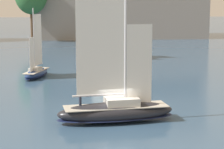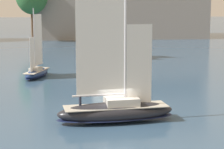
% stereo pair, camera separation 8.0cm
% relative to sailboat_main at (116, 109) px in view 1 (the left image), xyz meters
% --- Properties ---
extents(ground_plane, '(400.00, 400.00, 0.00)m').
position_rel_sailboat_main_xyz_m(ground_plane, '(-0.01, -0.00, -0.99)').
color(ground_plane, '#385675').
extents(sailboat_main, '(9.12, 3.48, 12.23)m').
position_rel_sailboat_main_xyz_m(sailboat_main, '(0.00, 0.00, 0.00)').
color(sailboat_main, '#232328').
rests_on(sailboat_main, ground).
extents(sailboat_moored_near_marina, '(7.19, 7.78, 11.40)m').
position_rel_sailboat_main_xyz_m(sailboat_moored_near_marina, '(1.96, 34.54, -0.06)').
color(sailboat_moored_near_marina, navy).
rests_on(sailboat_moored_near_marina, ground).
extents(sailboat_moored_mid_channel, '(3.34, 6.10, 8.10)m').
position_rel_sailboat_main_xyz_m(sailboat_moored_mid_channel, '(-7.31, 19.73, -0.28)').
color(sailboat_moored_mid_channel, navy).
rests_on(sailboat_moored_mid_channel, ground).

